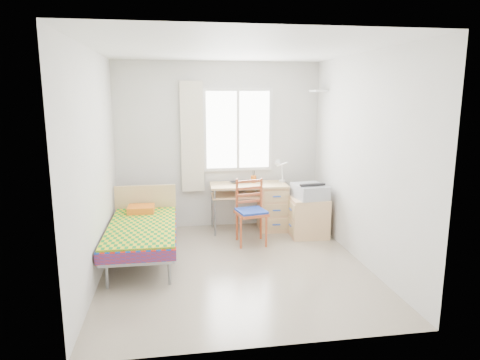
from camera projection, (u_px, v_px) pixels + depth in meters
name	position (u px, v px, depth m)	size (l,w,h in m)	color
floor	(235.00, 266.00, 5.31)	(3.50, 3.50, 0.00)	#BCAD93
ceiling	(235.00, 49.00, 4.80)	(3.50, 3.50, 0.00)	white
wall_back	(219.00, 146.00, 6.75)	(3.20, 3.20, 0.00)	silver
wall_left	(94.00, 167.00, 4.81)	(3.50, 3.50, 0.00)	silver
wall_right	(362.00, 160.00, 5.30)	(3.50, 3.50, 0.00)	silver
window	(238.00, 130.00, 6.72)	(1.10, 0.04, 1.30)	white
curtain	(192.00, 137.00, 6.59)	(0.35, 0.05, 1.70)	#EDE3C4
floating_shelf	(319.00, 91.00, 6.47)	(0.20, 0.32, 0.03)	white
bed	(143.00, 229.00, 5.53)	(0.88, 1.85, 0.79)	gray
desk	(268.00, 204.00, 6.72)	(1.20, 0.59, 0.74)	#DFBF75
chair	(251.00, 208.00, 6.08)	(0.47, 0.47, 0.92)	#A64420
cabinet	(308.00, 217.00, 6.40)	(0.56, 0.50, 0.59)	tan
printer	(310.00, 191.00, 6.33)	(0.48, 0.54, 0.21)	#AAABB2
laptop	(241.00, 182.00, 6.67)	(0.32, 0.21, 0.03)	black
pen_cup	(254.00, 179.00, 6.73)	(0.09, 0.09, 0.11)	orange
task_lamp	(280.00, 168.00, 6.60)	(0.22, 0.31, 0.39)	white
book	(237.00, 194.00, 6.61)	(0.16, 0.22, 0.02)	gray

